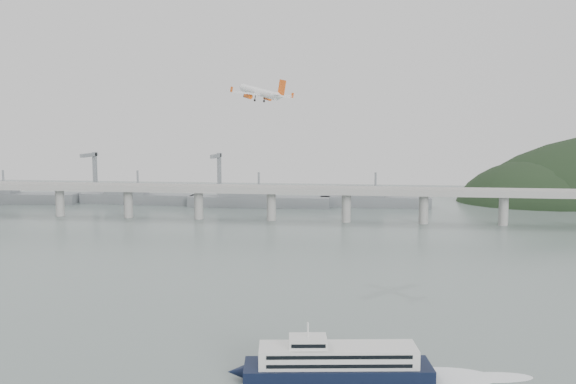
# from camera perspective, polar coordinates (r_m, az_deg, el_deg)

# --- Properties ---
(ground) EXTENTS (900.00, 900.00, 0.00)m
(ground) POSITION_cam_1_polar(r_m,az_deg,el_deg) (211.86, -1.94, -11.42)
(ground) COLOR slate
(ground) RESTS_ON ground
(bridge) EXTENTS (800.00, 22.00, 23.90)m
(bridge) POSITION_cam_1_polar(r_m,az_deg,el_deg) (403.15, 2.48, -0.27)
(bridge) COLOR #989895
(bridge) RESTS_ON ground
(distant_fleet) EXTENTS (453.00, 60.90, 40.00)m
(distant_fleet) POSITION_cam_1_polar(r_m,az_deg,el_deg) (504.13, -14.61, -0.42)
(distant_fleet) COLOR slate
(distant_fleet) RESTS_ON ground
(ferry) EXTENTS (78.68, 21.60, 14.87)m
(ferry) POSITION_cam_1_polar(r_m,az_deg,el_deg) (162.12, 4.67, -15.68)
(ferry) COLOR black
(ferry) RESTS_ON ground
(airliner) EXTENTS (28.79, 29.13, 9.57)m
(airliner) POSITION_cam_1_polar(r_m,az_deg,el_deg) (270.53, -2.59, 9.28)
(airliner) COLOR white
(airliner) RESTS_ON ground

